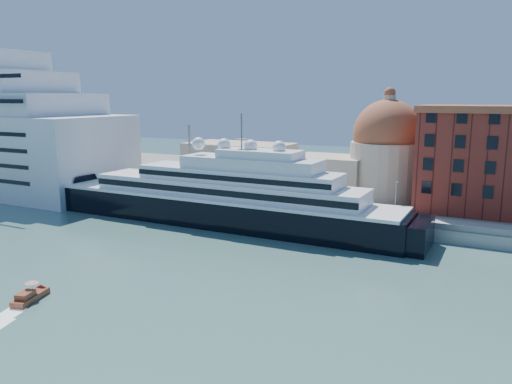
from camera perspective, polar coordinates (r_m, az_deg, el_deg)
The scene contains 9 objects.
ground at distance 87.42m, azimuth -8.80°, elevation -7.33°, with size 400.00×400.00×0.00m, color #375F5A.
quay at distance 115.31m, azimuth 1.07°, elevation -2.10°, with size 180.00×10.00×2.50m, color gray.
land at distance 152.59m, azimuth 7.82°, elevation 0.89°, with size 260.00×72.00×2.00m, color slate.
quay_fence at distance 110.97m, azimuth 0.06°, elevation -1.64°, with size 180.00×0.10×1.20m, color slate.
superyacht at distance 109.49m, azimuth -5.71°, elevation -0.95°, with size 93.00×12.89×27.80m.
service_barge at distance 136.60m, azimuth -20.84°, elevation -0.97°, with size 13.14×8.15×2.81m.
water_taxi at distance 74.94m, azimuth -24.45°, elevation -10.79°, with size 3.59×6.30×2.84m.
church at distance 132.91m, azimuth 8.06°, elevation 3.74°, with size 66.00×18.00×25.50m.
lamp_posts at distance 118.25m, azimuth -4.82°, elevation 2.42°, with size 120.80×2.40×18.00m.
Camera 1 is at (49.05, -67.12, 27.03)m, focal length 35.00 mm.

